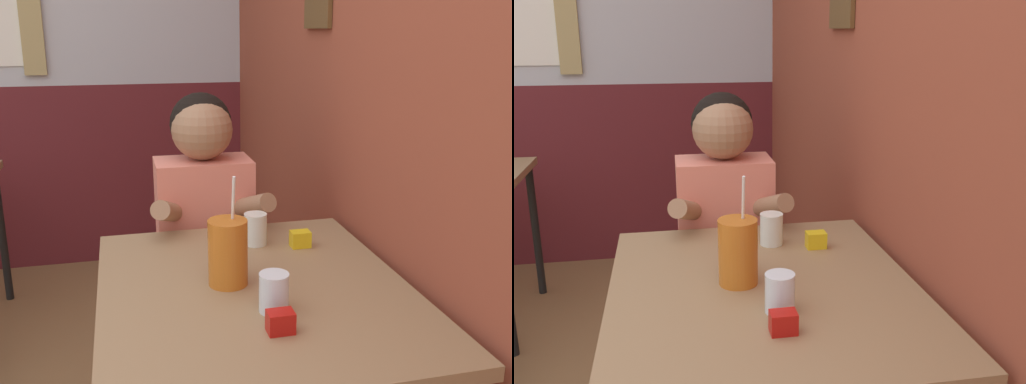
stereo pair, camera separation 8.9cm
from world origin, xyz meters
The scene contains 9 objects.
brick_wall_right centered at (1.32, 1.24, 1.35)m, with size 0.08×4.47×2.70m.
back_wall centered at (-0.01, 2.50, 1.36)m, with size 5.58×0.09×2.70m.
main_table centered at (0.87, 0.31, 0.69)m, with size 0.80×0.96×0.76m.
person_seated centered at (0.83, 0.94, 0.65)m, with size 0.42×0.41×1.20m.
cocktail_pitcher centered at (0.80, 0.34, 0.85)m, with size 0.10×0.10×0.30m.
glass_near_pitcher centered at (0.88, 0.16, 0.81)m, with size 0.07×0.07×0.10m.
glass_center centered at (0.94, 0.60, 0.81)m, with size 0.07×0.07×0.10m.
condiment_ketchup centered at (0.87, 0.06, 0.79)m, with size 0.06×0.04×0.05m.
condiment_mustard centered at (1.07, 0.55, 0.79)m, with size 0.06×0.04×0.05m.
Camera 1 is at (0.55, -1.03, 1.41)m, focal length 40.00 mm.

